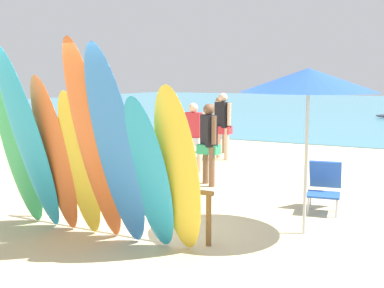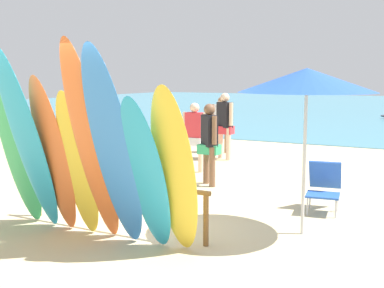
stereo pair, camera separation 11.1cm
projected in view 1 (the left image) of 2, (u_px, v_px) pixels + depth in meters
name	position (u px, v px, depth m)	size (l,w,h in m)	color
ground	(330.00, 131.00, 19.20)	(60.00, 60.00, 0.00)	#D3BC8C
ocean_water	(381.00, 108.00, 33.07)	(60.00, 40.00, 0.02)	teal
surfboard_rack	(115.00, 191.00, 6.82)	(2.98, 0.07, 0.71)	brown
surfboard_green_0	(18.00, 149.00, 6.89)	(0.57, 0.06, 2.31)	#38B266
surfboard_teal_1	(29.00, 142.00, 6.55)	(0.50, 0.06, 2.65)	#289EC6
surfboard_orange_2	(55.00, 156.00, 6.58)	(0.53, 0.06, 2.21)	orange
surfboard_yellow_3	(80.00, 165.00, 6.42)	(0.50, 0.08, 2.01)	yellow
surfboard_orange_4	(94.00, 144.00, 6.08)	(0.48, 0.08, 2.71)	orange
surfboard_blue_5	(116.00, 150.00, 5.89)	(0.56, 0.07, 2.64)	#337AD1
surfboard_teal_6	(149.00, 176.00, 5.84)	(0.52, 0.07, 2.02)	#289EC6
surfboard_yellow_7	(178.00, 171.00, 5.76)	(0.54, 0.08, 2.11)	yellow
beachgoer_near_rack	(223.00, 121.00, 12.59)	(0.57, 0.40, 1.70)	beige
beachgoer_strolling	(209.00, 139.00, 9.59)	(0.47, 0.44, 1.60)	brown
beachgoer_by_water	(193.00, 132.00, 10.94)	(0.58, 0.25, 1.54)	beige
beachgoer_midbeach	(219.00, 120.00, 13.71)	(0.59, 0.25, 1.56)	#9E704C
beach_chair_red	(324.00, 184.00, 7.85)	(0.61, 0.82, 0.79)	#B7B7BC
beach_umbrella	(309.00, 81.00, 6.45)	(1.81, 1.81, 2.23)	silver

